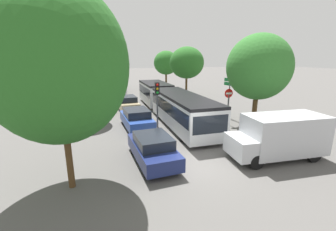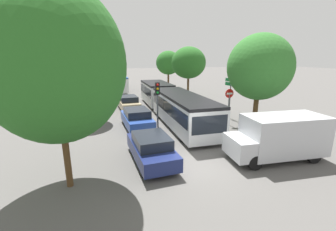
{
  "view_description": "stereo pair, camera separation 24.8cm",
  "coord_description": "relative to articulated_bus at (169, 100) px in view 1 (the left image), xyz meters",
  "views": [
    {
      "loc": [
        -4.42,
        -9.26,
        5.19
      ],
      "look_at": [
        0.2,
        5.28,
        1.2
      ],
      "focal_mm": 24.0,
      "sensor_mm": 36.0,
      "label": 1
    },
    {
      "loc": [
        -4.18,
        -9.33,
        5.19
      ],
      "look_at": [
        0.2,
        5.28,
        1.2
      ],
      "focal_mm": 24.0,
      "sensor_mm": 36.0,
      "label": 2
    }
  ],
  "objects": [
    {
      "name": "tree_right_far",
      "position": [
        5.16,
        17.32,
        2.74
      ],
      "size": [
        4.04,
        4.04,
        6.19
      ],
      "color": "#51381E",
      "rests_on": "ground"
    },
    {
      "name": "traffic_light",
      "position": [
        -1.88,
        -3.12,
        1.08
      ],
      "size": [
        0.34,
        0.37,
        3.4
      ],
      "rotation": [
        0.0,
        0.0,
        -1.66
      ],
      "color": "#56595E",
      "rests_on": "ground"
    },
    {
      "name": "tree_left_mid",
      "position": [
        -7.02,
        0.72,
        3.55
      ],
      "size": [
        3.64,
        3.64,
        7.18
      ],
      "color": "#51381E",
      "rests_on": "ground"
    },
    {
      "name": "ground_plane",
      "position": [
        -1.65,
        -9.69,
        -1.42
      ],
      "size": [
        200.0,
        200.0,
        0.0
      ],
      "primitive_type": "plane",
      "color": "#565451"
    },
    {
      "name": "white_van",
      "position": [
        2.8,
        -10.23,
        -0.18
      ],
      "size": [
        5.14,
        2.34,
        2.31
      ],
      "rotation": [
        0.0,
        0.0,
        3.06
      ],
      "color": "#B7BABF",
      "rests_on": "ground"
    },
    {
      "name": "tree_left_distant",
      "position": [
        -7.21,
        18.13,
        3.3
      ],
      "size": [
        3.77,
        3.77,
        6.77
      ],
      "color": "#51381E",
      "rests_on": "ground"
    },
    {
      "name": "city_bus_rear",
      "position": [
        -3.53,
        17.85,
        -0.0
      ],
      "size": [
        2.82,
        11.42,
        2.44
      ],
      "rotation": [
        0.0,
        0.0,
        1.6
      ],
      "color": "silver",
      "rests_on": "ground"
    },
    {
      "name": "tree_right_near",
      "position": [
        5.4,
        -4.77,
        2.92
      ],
      "size": [
        4.7,
        4.7,
        6.88
      ],
      "color": "#51381E",
      "rests_on": "ground"
    },
    {
      "name": "direction_sign_post",
      "position": [
        4.71,
        -2.36,
        1.14
      ],
      "size": [
        0.28,
        1.39,
        3.6
      ],
      "rotation": [
        0.0,
        0.0,
        3.3
      ],
      "color": "#56595E",
      "rests_on": "ground"
    },
    {
      "name": "queued_car_navy",
      "position": [
        -3.62,
        -8.7,
        -0.69
      ],
      "size": [
        1.95,
        4.22,
        1.44
      ],
      "rotation": [
        0.0,
        0.0,
        1.62
      ],
      "color": "navy",
      "rests_on": "ground"
    },
    {
      "name": "tree_left_near",
      "position": [
        -7.34,
        -9.91,
        3.51
      ],
      "size": [
        5.08,
        5.08,
        7.85
      ],
      "color": "#51381E",
      "rests_on": "ground"
    },
    {
      "name": "tree_left_far",
      "position": [
        -6.6,
        10.45,
        2.94
      ],
      "size": [
        4.79,
        4.79,
        6.66
      ],
      "color": "#51381E",
      "rests_on": "ground"
    },
    {
      "name": "queued_car_tan",
      "position": [
        -3.29,
        3.29,
        -0.69
      ],
      "size": [
        1.95,
        4.21,
        1.44
      ],
      "rotation": [
        0.0,
        0.0,
        1.62
      ],
      "color": "tan",
      "rests_on": "ground"
    },
    {
      "name": "no_entry_sign",
      "position": [
        3.59,
        -4.02,
        0.46
      ],
      "size": [
        0.7,
        0.08,
        2.82
      ],
      "rotation": [
        0.0,
        0.0,
        -1.57
      ],
      "color": "#56595E",
      "rests_on": "ground"
    },
    {
      "name": "tree_right_mid",
      "position": [
        4.99,
        8.04,
        3.06
      ],
      "size": [
        4.31,
        4.31,
        6.46
      ],
      "color": "#51381E",
      "rests_on": "ground"
    },
    {
      "name": "articulated_bus",
      "position": [
        0.0,
        0.0,
        0.0
      ],
      "size": [
        2.77,
        16.58,
        2.46
      ],
      "rotation": [
        0.0,
        0.0,
        -1.59
      ],
      "color": "silver",
      "rests_on": "ground"
    },
    {
      "name": "queued_car_blue",
      "position": [
        -3.43,
        -2.9,
        -0.67
      ],
      "size": [
        2.01,
        4.33,
        1.48
      ],
      "rotation": [
        0.0,
        0.0,
        1.62
      ],
      "color": "#284799",
      "rests_on": "ground"
    }
  ]
}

